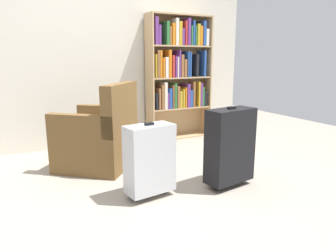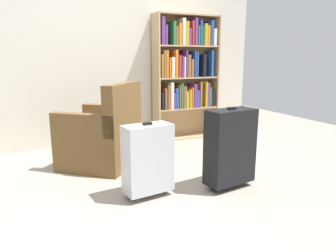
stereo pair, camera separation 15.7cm
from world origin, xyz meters
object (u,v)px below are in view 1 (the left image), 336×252
object	(u,v)px
suitcase_black	(230,146)
suitcase_silver	(150,159)
mug	(145,158)
bookshelf	(178,70)
armchair	(100,138)

from	to	relation	value
suitcase_black	suitcase_silver	bearing A→B (deg)	170.70
mug	suitcase_black	distance (m)	1.11
bookshelf	armchair	xyz separation A→B (m)	(-1.37, -0.74, -0.66)
armchair	suitcase_black	size ratio (longest dim) A/B	1.34
bookshelf	mug	size ratio (longest dim) A/B	14.42
armchair	suitcase_silver	distance (m)	0.95
mug	suitcase_silver	size ratio (longest dim) A/B	0.19
suitcase_silver	suitcase_black	bearing A→B (deg)	-9.30
suitcase_silver	armchair	bearing A→B (deg)	100.04
bookshelf	mug	world-z (taller)	bookshelf
bookshelf	mug	distance (m)	1.52
bookshelf	armchair	size ratio (longest dim) A/B	1.75
armchair	suitcase_black	xyz separation A→B (m)	(0.90, -1.06, 0.06)
bookshelf	suitcase_silver	size ratio (longest dim) A/B	2.70
mug	suitcase_black	world-z (taller)	suitcase_black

